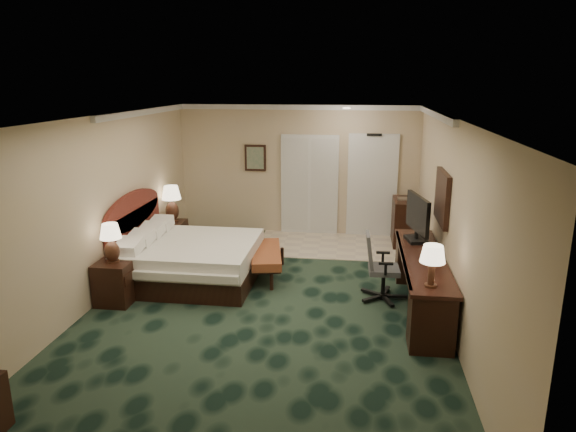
# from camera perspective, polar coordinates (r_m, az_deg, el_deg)

# --- Properties ---
(floor) EXTENTS (5.00, 7.50, 0.00)m
(floor) POSITION_cam_1_polar(r_m,az_deg,el_deg) (7.64, -2.24, -9.78)
(floor) COLOR black
(floor) RESTS_ON ground
(ceiling) EXTENTS (5.00, 7.50, 0.00)m
(ceiling) POSITION_cam_1_polar(r_m,az_deg,el_deg) (6.96, -2.47, 10.86)
(ceiling) COLOR white
(ceiling) RESTS_ON wall_back
(wall_back) EXTENTS (5.00, 0.00, 2.70)m
(wall_back) POSITION_cam_1_polar(r_m,az_deg,el_deg) (10.81, 1.12, 5.10)
(wall_back) COLOR beige
(wall_back) RESTS_ON ground
(wall_front) EXTENTS (5.00, 0.00, 2.70)m
(wall_front) POSITION_cam_1_polar(r_m,az_deg,el_deg) (3.79, -12.57, -14.47)
(wall_front) COLOR beige
(wall_front) RESTS_ON ground
(wall_left) EXTENTS (0.00, 7.50, 2.70)m
(wall_left) POSITION_cam_1_polar(r_m,az_deg,el_deg) (8.00, -20.28, 0.67)
(wall_left) COLOR beige
(wall_left) RESTS_ON ground
(wall_right) EXTENTS (0.00, 7.50, 2.70)m
(wall_right) POSITION_cam_1_polar(r_m,az_deg,el_deg) (7.19, 17.67, -0.63)
(wall_right) COLOR beige
(wall_right) RESTS_ON ground
(crown_molding) EXTENTS (5.00, 7.50, 0.10)m
(crown_molding) POSITION_cam_1_polar(r_m,az_deg,el_deg) (6.97, -2.47, 10.45)
(crown_molding) COLOR silver
(crown_molding) RESTS_ON wall_back
(tile_patch) EXTENTS (3.20, 1.70, 0.01)m
(tile_patch) POSITION_cam_1_polar(r_m,az_deg,el_deg) (10.25, 5.54, -3.27)
(tile_patch) COLOR #C4B3A1
(tile_patch) RESTS_ON ground
(headboard) EXTENTS (0.12, 2.00, 1.40)m
(headboard) POSITION_cam_1_polar(r_m,az_deg,el_deg) (9.00, -16.65, -1.80)
(headboard) COLOR #501C14
(headboard) RESTS_ON ground
(entry_door) EXTENTS (1.02, 0.06, 2.18)m
(entry_door) POSITION_cam_1_polar(r_m,az_deg,el_deg) (10.77, 9.32, 3.25)
(entry_door) COLOR silver
(entry_door) RESTS_ON ground
(closet_doors) EXTENTS (1.20, 0.06, 2.10)m
(closet_doors) POSITION_cam_1_polar(r_m,az_deg,el_deg) (10.80, 2.40, 3.47)
(closet_doors) COLOR #BAB9B5
(closet_doors) RESTS_ON ground
(wall_art) EXTENTS (0.45, 0.06, 0.55)m
(wall_art) POSITION_cam_1_polar(r_m,az_deg,el_deg) (10.87, -3.65, 6.47)
(wall_art) COLOR #50715D
(wall_art) RESTS_ON wall_back
(wall_mirror) EXTENTS (0.05, 0.95, 0.75)m
(wall_mirror) POSITION_cam_1_polar(r_m,az_deg,el_deg) (7.71, 16.77, 1.99)
(wall_mirror) COLOR white
(wall_mirror) RESTS_ON wall_right
(bed) EXTENTS (2.04, 1.89, 0.65)m
(bed) POSITION_cam_1_polar(r_m,az_deg,el_deg) (8.55, -10.52, -4.94)
(bed) COLOR white
(bed) RESTS_ON ground
(nightstand_near) EXTENTS (0.51, 0.58, 0.63)m
(nightstand_near) POSITION_cam_1_polar(r_m,az_deg,el_deg) (8.01, -18.54, -6.93)
(nightstand_near) COLOR black
(nightstand_near) RESTS_ON ground
(nightstand_far) EXTENTS (0.43, 0.49, 0.53)m
(nightstand_far) POSITION_cam_1_polar(r_m,az_deg,el_deg) (10.25, -12.54, -2.03)
(nightstand_far) COLOR black
(nightstand_far) RESTS_ON ground
(lamp_near) EXTENTS (0.39, 0.39, 0.58)m
(lamp_near) POSITION_cam_1_polar(r_m,az_deg,el_deg) (7.79, -19.04, -2.86)
(lamp_near) COLOR #32170E
(lamp_near) RESTS_ON nightstand_near
(lamp_far) EXTENTS (0.45, 0.45, 0.69)m
(lamp_far) POSITION_cam_1_polar(r_m,az_deg,el_deg) (10.13, -12.79, 1.36)
(lamp_far) COLOR #32170E
(lamp_far) RESTS_ON nightstand_far
(bed_bench) EXTENTS (0.71, 1.41, 0.45)m
(bed_bench) POSITION_cam_1_polar(r_m,az_deg,el_deg) (8.60, -2.42, -5.25)
(bed_bench) COLOR brown
(bed_bench) RESTS_ON ground
(desk) EXTENTS (0.59, 2.74, 0.79)m
(desk) POSITION_cam_1_polar(r_m,az_deg,el_deg) (7.58, 14.56, -7.23)
(desk) COLOR black
(desk) RESTS_ON ground
(tv) EXTENTS (0.27, 0.91, 0.71)m
(tv) POSITION_cam_1_polar(r_m,az_deg,el_deg) (8.03, 14.18, -0.29)
(tv) COLOR black
(tv) RESTS_ON desk
(desk_lamp) EXTENTS (0.38, 0.38, 0.53)m
(desk_lamp) POSITION_cam_1_polar(r_m,az_deg,el_deg) (6.34, 15.71, -5.35)
(desk_lamp) COLOR #32170E
(desk_lamp) RESTS_ON desk
(desk_chair) EXTENTS (0.61, 0.58, 1.02)m
(desk_chair) POSITION_cam_1_polar(r_m,az_deg,el_deg) (7.76, 10.62, -5.57)
(desk_chair) COLOR #4D4C53
(desk_chair) RESTS_ON ground
(minibar) EXTENTS (0.48, 0.86, 0.91)m
(minibar) POSITION_cam_1_polar(r_m,az_deg,el_deg) (10.45, 12.87, -0.65)
(minibar) COLOR black
(minibar) RESTS_ON ground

